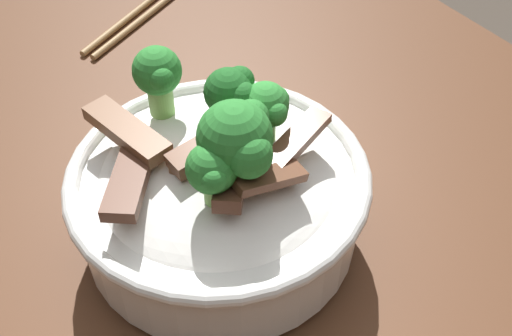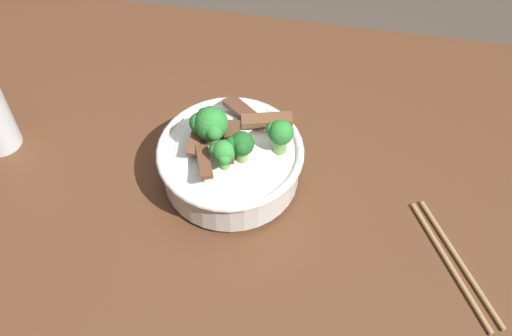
{
  "view_description": "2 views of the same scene",
  "coord_description": "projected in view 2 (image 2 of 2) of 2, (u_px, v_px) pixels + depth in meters",
  "views": [
    {
      "loc": [
        0.15,
        -0.13,
        1.15
      ],
      "look_at": [
        -0.09,
        0.02,
        0.87
      ],
      "focal_mm": 42.36,
      "sensor_mm": 36.0,
      "label": 1
    },
    {
      "loc": [
        -0.24,
        0.54,
        1.52
      ],
      "look_at": [
        -0.15,
        0.03,
        0.86
      ],
      "focal_mm": 42.85,
      "sensor_mm": 36.0,
      "label": 2
    }
  ],
  "objects": [
    {
      "name": "dining_table",
      "position": [
        172.0,
        217.0,
        1.03
      ],
      "size": [
        1.33,
        0.78,
        0.79
      ],
      "color": "#56331E",
      "rests_on": "ground"
    },
    {
      "name": "rice_bowl",
      "position": [
        231.0,
        157.0,
        0.88
      ],
      "size": [
        0.21,
        0.21,
        0.14
      ],
      "color": "white",
      "rests_on": "dining_table"
    },
    {
      "name": "chopsticks_pair",
      "position": [
        455.0,
        263.0,
        0.82
      ],
      "size": [
        0.12,
        0.19,
        0.01
      ],
      "color": "#9E7A4C",
      "rests_on": "dining_table"
    }
  ]
}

